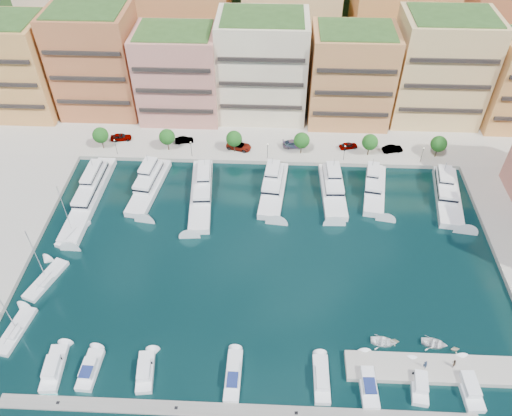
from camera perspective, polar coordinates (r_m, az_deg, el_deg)
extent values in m
plane|color=black|center=(97.01, 0.78, -5.99)|extent=(400.00, 400.00, 0.00)
cube|color=#9E998E|center=(145.37, 1.63, 12.79)|extent=(220.00, 64.00, 2.00)
cube|color=#1C3516|center=(188.39, 1.99, 20.16)|extent=(240.00, 40.00, 58.00)
cube|color=gray|center=(80.72, -2.30, -22.20)|extent=(72.00, 2.20, 0.35)
cube|color=#9E998E|center=(88.94, 20.89, -17.02)|extent=(32.00, 5.00, 2.00)
cube|color=#C58248|center=(145.19, -26.32, 14.14)|extent=(22.00, 16.00, 24.00)
cube|color=#B4673C|center=(137.60, -17.73, 15.56)|extent=(20.00, 16.00, 26.00)
cube|color=black|center=(130.74, -18.71, 13.84)|extent=(18.40, 0.50, 0.90)
cube|color=#2C4F1F|center=(132.38, -19.02, 20.65)|extent=(17.60, 14.08, 0.80)
cube|color=tan|center=(131.33, -8.82, 14.75)|extent=(20.00, 15.00, 22.00)
cube|color=black|center=(124.69, -9.39, 13.05)|extent=(18.40, 0.50, 0.90)
cube|color=#2C4F1F|center=(126.41, -9.39, 19.30)|extent=(17.60, 13.20, 0.80)
cube|color=#FAEDC1|center=(130.14, 0.73, 15.73)|extent=(22.00, 16.00, 25.00)
cube|color=black|center=(122.87, 0.59, 13.96)|extent=(20.24, 0.50, 0.90)
cube|color=#2C4F1F|center=(124.74, 0.79, 21.00)|extent=(19.36, 14.08, 0.80)
cube|color=#C57B49|center=(130.11, 10.75, 14.47)|extent=(20.00, 15.00, 23.00)
cube|color=black|center=(123.41, 11.09, 12.75)|extent=(18.40, 0.50, 0.90)
cube|color=#2C4F1F|center=(125.00, 11.48, 19.25)|extent=(17.60, 13.20, 0.80)
cube|color=tan|center=(136.04, 20.25, 14.61)|extent=(22.00, 16.00, 26.00)
cube|color=black|center=(129.11, 21.04, 12.84)|extent=(20.24, 0.50, 0.90)
cube|color=#2C4F1F|center=(130.76, 21.72, 19.72)|extent=(19.36, 14.08, 0.80)
cube|color=#FAEDC1|center=(159.34, -19.63, 19.70)|extent=(26.00, 18.00, 30.00)
cube|color=#C57B49|center=(151.33, -8.28, 20.42)|extent=(26.00, 18.00, 30.00)
cube|color=tan|center=(149.04, 3.92, 20.38)|extent=(26.00, 18.00, 30.00)
cube|color=#C58248|center=(152.72, 15.94, 19.51)|extent=(26.00, 18.00, 30.00)
cube|color=#B4673C|center=(161.97, 26.82, 18.02)|extent=(26.00, 18.00, 30.00)
cylinder|color=#473323|center=(127.07, -17.15, 7.12)|extent=(0.24, 0.24, 3.00)
sphere|color=#164D16|center=(125.83, -17.36, 7.95)|extent=(3.80, 3.80, 3.80)
cylinder|color=#473323|center=(122.79, -10.02, 7.15)|extent=(0.24, 0.24, 3.00)
sphere|color=#164D16|center=(121.50, -10.14, 8.01)|extent=(3.80, 3.80, 3.80)
cylinder|color=#473323|center=(120.49, -2.50, 7.06)|extent=(0.24, 0.24, 3.00)
sphere|color=#164D16|center=(119.18, -2.53, 7.93)|extent=(3.80, 3.80, 3.80)
cylinder|color=#473323|center=(120.29, 5.18, 6.84)|extent=(0.24, 0.24, 3.00)
sphere|color=#164D16|center=(118.98, 5.24, 7.71)|extent=(3.80, 3.80, 3.80)
cylinder|color=#473323|center=(122.21, 12.73, 6.50)|extent=(0.24, 0.24, 3.00)
sphere|color=#164D16|center=(120.92, 12.89, 7.36)|extent=(3.80, 3.80, 3.80)
cylinder|color=#473323|center=(126.14, 19.93, 6.08)|extent=(0.24, 0.24, 3.00)
sphere|color=#164D16|center=(124.89, 20.17, 6.90)|extent=(3.80, 3.80, 3.80)
cylinder|color=black|center=(123.77, -15.71, 6.70)|extent=(0.10, 0.10, 4.00)
sphere|color=#FFF2CC|center=(122.62, -15.89, 7.47)|extent=(0.30, 0.30, 0.30)
cylinder|color=black|center=(119.56, -7.40, 6.67)|extent=(0.10, 0.10, 4.00)
sphere|color=#FFF2CC|center=(118.37, -7.49, 7.47)|extent=(0.30, 0.30, 0.30)
cylinder|color=black|center=(117.97, 1.31, 6.50)|extent=(0.10, 0.10, 4.00)
sphere|color=#FFF2CC|center=(116.76, 1.33, 7.31)|extent=(0.30, 0.30, 0.30)
cylinder|color=black|center=(119.12, 10.05, 6.18)|extent=(0.10, 0.10, 4.00)
sphere|color=#FFF2CC|center=(117.92, 10.17, 6.97)|extent=(0.30, 0.30, 0.30)
cylinder|color=black|center=(122.91, 18.42, 5.73)|extent=(0.10, 0.10, 4.00)
sphere|color=#FFF2CC|center=(121.75, 18.63, 6.50)|extent=(0.30, 0.30, 0.30)
cube|color=white|center=(114.66, -18.48, 0.91)|extent=(5.22, 27.24, 2.30)
cube|color=white|center=(115.27, -18.33, 2.57)|extent=(4.02, 15.02, 1.80)
cube|color=black|center=(115.27, -18.33, 2.57)|extent=(4.08, 15.08, 0.55)
cube|color=white|center=(115.85, -18.21, 3.87)|extent=(2.84, 8.22, 1.40)
cylinder|color=#B2B2B7|center=(116.10, -18.17, 4.99)|extent=(0.14, 0.14, 1.80)
cube|color=white|center=(113.99, -12.10, 2.16)|extent=(7.03, 19.20, 2.30)
cube|color=white|center=(114.08, -12.06, 3.56)|extent=(5.06, 10.73, 1.80)
cube|color=black|center=(114.08, -12.06, 3.56)|extent=(5.13, 10.80, 0.55)
cube|color=white|center=(114.23, -12.03, 4.65)|extent=(3.44, 5.95, 1.40)
cylinder|color=#B2B2B7|center=(114.13, -12.03, 5.63)|extent=(0.14, 0.14, 1.80)
cube|color=black|center=(114.28, -12.07, 1.99)|extent=(7.09, 19.26, 0.35)
cube|color=white|center=(110.22, -6.27, 1.34)|extent=(6.17, 23.05, 2.30)
cube|color=white|center=(110.58, -6.20, 2.91)|extent=(4.57, 12.77, 1.80)
cube|color=black|center=(110.58, -6.20, 2.91)|extent=(4.64, 12.84, 0.55)
cube|color=white|center=(110.96, -6.15, 4.15)|extent=(3.16, 7.02, 1.40)
cylinder|color=#B2B2B7|center=(111.03, -6.12, 5.24)|extent=(0.14, 0.14, 1.80)
cube|color=white|center=(110.85, 2.00, 1.90)|extent=(6.58, 18.52, 2.30)
cube|color=white|center=(110.90, 2.05, 3.32)|extent=(4.89, 10.32, 1.80)
cube|color=black|center=(110.90, 2.05, 3.32)|extent=(4.96, 10.38, 0.55)
cube|color=white|center=(111.01, 2.08, 4.43)|extent=(3.39, 5.70, 1.40)
cylinder|color=#B2B2B7|center=(110.88, 2.11, 5.43)|extent=(0.14, 0.14, 1.80)
cube|color=white|center=(111.74, 8.72, 1.74)|extent=(5.36, 18.01, 2.30)
cube|color=white|center=(111.77, 8.76, 3.13)|extent=(4.23, 9.95, 1.80)
cube|color=black|center=(111.77, 8.76, 3.13)|extent=(4.29, 10.01, 0.55)
cube|color=white|center=(111.87, 8.80, 4.23)|extent=(3.03, 5.45, 1.40)
cylinder|color=#B2B2B7|center=(111.73, 8.85, 5.21)|extent=(0.14, 0.14, 1.80)
cube|color=black|center=(112.04, 8.69, 1.56)|extent=(5.42, 18.06, 0.35)
cube|color=white|center=(113.81, 13.37, 1.83)|extent=(6.83, 16.76, 2.30)
cube|color=white|center=(113.74, 13.43, 3.15)|extent=(4.87, 9.41, 1.80)
cube|color=black|center=(113.74, 13.43, 3.15)|extent=(4.94, 9.48, 0.55)
cube|color=white|center=(113.75, 13.48, 4.19)|extent=(3.29, 5.24, 1.40)
cylinder|color=#B2B2B7|center=(113.54, 13.54, 5.12)|extent=(0.14, 0.14, 1.80)
cube|color=white|center=(116.92, 21.01, 1.07)|extent=(7.51, 19.65, 2.30)
cube|color=white|center=(117.03, 21.05, 2.45)|extent=(5.44, 10.99, 1.80)
cube|color=black|center=(117.03, 21.05, 2.45)|extent=(5.51, 11.06, 0.55)
cube|color=white|center=(117.19, 21.07, 3.53)|extent=(3.71, 6.10, 1.40)
cylinder|color=#B2B2B7|center=(117.11, 21.14, 4.49)|extent=(0.14, 0.14, 1.80)
cube|color=white|center=(89.48, -22.03, -16.68)|extent=(3.37, 8.29, 1.40)
cube|color=white|center=(88.25, -22.34, -16.47)|extent=(2.43, 4.04, 1.10)
cube|color=black|center=(89.17, -21.96, -15.67)|extent=(1.97, 0.26, 0.55)
cube|color=white|center=(87.45, -18.39, -17.20)|extent=(2.88, 7.20, 1.40)
cube|color=white|center=(86.20, -18.65, -16.97)|extent=(2.15, 3.49, 1.10)
cube|color=black|center=(87.06, -18.35, -16.25)|extent=(1.86, 0.18, 0.55)
cube|color=navy|center=(85.29, -18.92, -17.29)|extent=(1.89, 2.20, 0.12)
cube|color=white|center=(85.02, -12.49, -17.90)|extent=(3.32, 7.33, 1.40)
cube|color=white|center=(83.74, -12.68, -17.67)|extent=(2.34, 3.61, 1.10)
cube|color=black|center=(84.62, -12.45, -16.93)|extent=(1.81, 0.31, 0.55)
cube|color=white|center=(82.98, -2.60, -18.66)|extent=(2.50, 8.78, 1.40)
cube|color=white|center=(81.63, -2.65, -18.49)|extent=(1.92, 4.22, 1.10)
cube|color=black|center=(82.69, -2.55, -17.51)|extent=(1.72, 0.12, 0.55)
cube|color=navy|center=(80.57, -2.73, -19.00)|extent=(1.70, 2.65, 0.12)
cube|color=white|center=(83.25, 7.46, -18.89)|extent=(2.45, 8.13, 1.40)
cube|color=white|center=(81.92, 7.56, -18.72)|extent=(1.90, 3.91, 1.10)
cube|color=black|center=(82.91, 7.48, -17.81)|extent=(1.73, 0.11, 0.55)
cube|color=white|center=(84.28, 12.58, -18.81)|extent=(2.79, 9.14, 1.40)
cube|color=white|center=(82.95, 12.76, -18.66)|extent=(2.11, 4.41, 1.10)
cube|color=black|center=(84.02, 12.58, -17.65)|extent=(1.84, 0.15, 0.55)
cube|color=navy|center=(81.88, 12.93, -19.18)|extent=(1.86, 2.77, 0.12)
cube|color=white|center=(86.13, 18.09, -18.56)|extent=(3.34, 7.50, 1.40)
cube|color=white|center=(84.86, 18.33, -18.35)|extent=(2.33, 3.69, 1.10)
cube|color=black|center=(85.74, 18.10, -17.59)|extent=(1.75, 0.32, 0.55)
cube|color=white|center=(88.49, 23.02, -18.20)|extent=(3.14, 8.70, 1.40)
cube|color=white|center=(87.23, 23.34, -18.02)|extent=(2.32, 4.22, 1.10)
cube|color=black|center=(88.21, 23.00, -17.14)|extent=(1.96, 0.20, 0.55)
cube|color=white|center=(96.21, -25.74, -12.58)|extent=(4.29, 9.76, 1.20)
cube|color=white|center=(95.09, -26.11, -12.72)|extent=(2.04, 2.60, 0.60)
cylinder|color=#B2B2B7|center=(91.54, -26.87, -9.95)|extent=(0.14, 0.14, 12.00)
cylinder|color=#B2B2B7|center=(94.33, -26.34, -12.71)|extent=(0.78, 4.21, 0.10)
cube|color=white|center=(101.38, -22.84, -7.63)|extent=(5.97, 10.33, 1.20)
cube|color=white|center=(100.18, -23.16, -7.73)|extent=(2.42, 2.91, 0.60)
cylinder|color=#B2B2B7|center=(97.03, -23.78, -4.91)|extent=(0.14, 0.14, 12.00)
cylinder|color=#B2B2B7|center=(99.40, -23.37, -7.69)|extent=(1.59, 4.26, 0.10)
cube|color=white|center=(108.03, -20.16, -2.84)|extent=(5.31, 8.69, 1.20)
cube|color=white|center=(106.90, -20.41, -2.82)|extent=(2.22, 2.49, 0.60)
cylinder|color=#B2B2B7|center=(103.96, -20.95, -0.13)|extent=(0.14, 0.14, 12.00)
cylinder|color=#B2B2B7|center=(106.16, -20.56, -2.71)|extent=(1.34, 3.54, 0.10)
imported|color=beige|center=(91.21, 21.81, -14.73)|extent=(1.64, 1.45, 0.81)
imported|color=white|center=(90.56, 19.71, -14.39)|extent=(4.79, 3.83, 0.89)
imported|color=white|center=(88.34, 14.38, -14.62)|extent=(4.62, 3.54, 0.89)
imported|color=#C3B995|center=(88.89, 15.53, -14.44)|extent=(1.82, 1.62, 0.88)
imported|color=gray|center=(129.09, -15.18, 7.85)|extent=(5.31, 2.80, 1.72)
imported|color=gray|center=(125.07, -8.21, 7.70)|extent=(4.68, 2.40, 1.47)
imported|color=gray|center=(121.73, -1.97, 7.11)|extent=(6.54, 4.27, 1.67)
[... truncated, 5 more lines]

